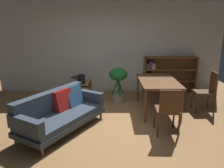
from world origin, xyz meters
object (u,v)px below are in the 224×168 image
(fabric_couch, at_px, (60,111))
(dining_chair_far, at_px, (168,109))
(bookshelf, at_px, (167,75))
(potted_floor_plant, at_px, (118,80))
(dining_table, at_px, (158,83))
(dining_chair_near, at_px, (207,89))
(media_console, at_px, (83,90))
(open_laptop, at_px, (80,78))
(desk_speaker, at_px, (81,79))

(fabric_couch, bearing_deg, dining_chair_far, -7.09)
(fabric_couch, relative_size, bookshelf, 1.27)
(potted_floor_plant, height_order, dining_table, potted_floor_plant)
(dining_chair_far, bearing_deg, dining_table, 87.62)
(dining_chair_near, bearing_deg, bookshelf, 111.35)
(dining_table, bearing_deg, media_console, 156.61)
(fabric_couch, relative_size, potted_floor_plant, 2.15)
(open_laptop, height_order, desk_speaker, desk_speaker)
(dining_table, bearing_deg, bookshelf, 68.83)
(dining_chair_near, height_order, bookshelf, bookshelf)
(desk_speaker, distance_m, dining_table, 1.96)
(bookshelf, bearing_deg, potted_floor_plant, -149.63)
(desk_speaker, height_order, potted_floor_plant, potted_floor_plant)
(dining_table, xyz_separation_m, dining_chair_near, (1.20, -0.01, -0.16))
(dining_chair_far, bearing_deg, open_laptop, 130.97)
(potted_floor_plant, distance_m, dining_chair_near, 2.21)
(potted_floor_plant, xyz_separation_m, dining_chair_far, (0.86, -1.85, -0.08))
(media_console, bearing_deg, potted_floor_plant, -9.66)
(fabric_couch, relative_size, desk_speaker, 8.70)
(media_console, xyz_separation_m, dining_chair_near, (3.08, -0.82, 0.26))
(dining_chair_near, bearing_deg, dining_chair_far, -136.21)
(desk_speaker, distance_m, potted_floor_plant, 0.97)
(media_console, distance_m, desk_speaker, 0.47)
(desk_speaker, bearing_deg, potted_floor_plant, 6.38)
(dining_chair_far, bearing_deg, desk_speaker, 136.40)
(fabric_couch, xyz_separation_m, bookshelf, (2.72, 2.48, 0.18))
(bookshelf, bearing_deg, desk_speaker, -158.16)
(desk_speaker, bearing_deg, fabric_couch, -99.35)
(dining_chair_far, relative_size, bookshelf, 0.58)
(potted_floor_plant, bearing_deg, dining_chair_far, -64.99)
(open_laptop, bearing_deg, bookshelf, 11.44)
(media_console, distance_m, bookshelf, 2.60)
(potted_floor_plant, bearing_deg, fabric_couch, -127.24)
(open_laptop, relative_size, dining_table, 0.34)
(desk_speaker, bearing_deg, open_laptop, 101.17)
(potted_floor_plant, relative_size, dining_table, 0.64)
(desk_speaker, xyz_separation_m, dining_chair_near, (3.08, -0.55, -0.12))
(dining_table, distance_m, dining_chair_near, 1.21)
(fabric_couch, relative_size, open_laptop, 3.99)
(open_laptop, bearing_deg, desk_speaker, -78.83)
(media_console, relative_size, open_laptop, 2.03)
(media_console, relative_size, desk_speaker, 4.42)
(fabric_couch, height_order, potted_floor_plant, potted_floor_plant)
(bookshelf, bearing_deg, media_console, -163.87)
(dining_chair_near, height_order, dining_chair_far, dining_chair_near)
(media_console, xyz_separation_m, potted_floor_plant, (0.97, -0.17, 0.33))
(media_console, xyz_separation_m, desk_speaker, (0.01, -0.27, 0.39))
(open_laptop, bearing_deg, fabric_couch, -94.42)
(desk_speaker, xyz_separation_m, dining_table, (1.88, -0.54, 0.04))
(open_laptop, bearing_deg, media_console, -66.50)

